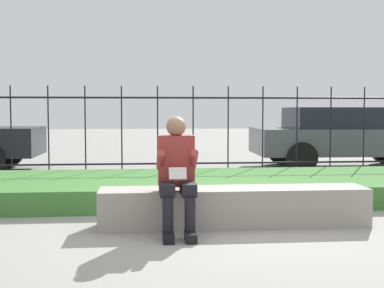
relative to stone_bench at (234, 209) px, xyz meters
The scene contains 6 objects.
ground_plane 0.21m from the stone_bench, behind, with size 60.00×60.00×0.00m, color gray.
stone_bench is the anchor object (origin of this frame).
person_seated_reader 0.86m from the stone_bench, 155.85° to the right, with size 0.42×0.73×1.23m.
grass_berm 1.93m from the stone_bench, 93.04° to the left, with size 10.17×2.45×0.30m.
iron_fence 3.65m from the stone_bench, 91.63° to the left, with size 8.17×0.03×1.71m.
car_parked_right 6.65m from the stone_bench, 58.15° to the left, with size 4.15×2.10×1.34m.
Camera 1 is at (-0.94, -5.84, 1.30)m, focal length 50.00 mm.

